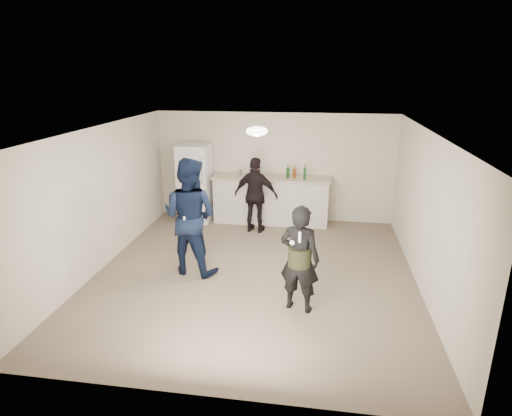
# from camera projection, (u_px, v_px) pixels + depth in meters

# --- Properties ---
(floor) EXTENTS (6.00, 6.00, 0.00)m
(floor) POSITION_uv_depth(u_px,v_px,m) (254.00, 274.00, 7.51)
(floor) COLOR #6B5B4C
(floor) RESTS_ON ground
(ceiling) EXTENTS (6.00, 6.00, 0.00)m
(ceiling) POSITION_uv_depth(u_px,v_px,m) (254.00, 131.00, 6.73)
(ceiling) COLOR silver
(ceiling) RESTS_ON wall_back
(wall_back) EXTENTS (6.00, 0.00, 6.00)m
(wall_back) POSITION_uv_depth(u_px,v_px,m) (274.00, 167.00, 9.94)
(wall_back) COLOR beige
(wall_back) RESTS_ON floor
(wall_front) EXTENTS (6.00, 0.00, 6.00)m
(wall_front) POSITION_uv_depth(u_px,v_px,m) (208.00, 296.00, 4.30)
(wall_front) COLOR beige
(wall_front) RESTS_ON floor
(wall_left) EXTENTS (0.00, 6.00, 6.00)m
(wall_left) POSITION_uv_depth(u_px,v_px,m) (100.00, 199.00, 7.51)
(wall_left) COLOR beige
(wall_left) RESTS_ON floor
(wall_right) EXTENTS (0.00, 6.00, 6.00)m
(wall_right) POSITION_uv_depth(u_px,v_px,m) (427.00, 214.00, 6.73)
(wall_right) COLOR beige
(wall_right) RESTS_ON floor
(counter) EXTENTS (2.60, 0.56, 1.05)m
(counter) POSITION_uv_depth(u_px,v_px,m) (271.00, 201.00, 9.86)
(counter) COLOR beige
(counter) RESTS_ON floor
(counter_top) EXTENTS (2.68, 0.64, 0.04)m
(counter_top) POSITION_uv_depth(u_px,v_px,m) (271.00, 178.00, 9.69)
(counter_top) COLOR #B8A88E
(counter_top) RESTS_ON counter
(fridge) EXTENTS (0.70, 0.70, 1.80)m
(fridge) POSITION_uv_depth(u_px,v_px,m) (195.00, 183.00, 9.93)
(fridge) COLOR white
(fridge) RESTS_ON floor
(fridge_handle) EXTENTS (0.02, 0.02, 0.60)m
(fridge_handle) POSITION_uv_depth(u_px,v_px,m) (202.00, 170.00, 9.42)
(fridge_handle) COLOR silver
(fridge_handle) RESTS_ON fridge
(ceiling_dome) EXTENTS (0.36, 0.36, 0.16)m
(ceiling_dome) POSITION_uv_depth(u_px,v_px,m) (257.00, 131.00, 7.03)
(ceiling_dome) COLOR white
(ceiling_dome) RESTS_ON ceiling
(shaker) EXTENTS (0.08, 0.08, 0.17)m
(shaker) POSITION_uv_depth(u_px,v_px,m) (240.00, 173.00, 9.72)
(shaker) COLOR #A9A9AD
(shaker) RESTS_ON counter_top
(man) EXTENTS (1.13, 0.97, 2.04)m
(man) POSITION_uv_depth(u_px,v_px,m) (190.00, 216.00, 7.31)
(man) COLOR #102044
(man) RESTS_ON floor
(woman) EXTENTS (0.67, 0.53, 1.63)m
(woman) POSITION_uv_depth(u_px,v_px,m) (300.00, 259.00, 6.17)
(woman) COLOR black
(woman) RESTS_ON floor
(camo_shorts) EXTENTS (0.34, 0.34, 0.28)m
(camo_shorts) POSITION_uv_depth(u_px,v_px,m) (300.00, 256.00, 6.16)
(camo_shorts) COLOR #2F3618
(camo_shorts) RESTS_ON woman
(spectator) EXTENTS (1.02, 0.54, 1.65)m
(spectator) POSITION_uv_depth(u_px,v_px,m) (256.00, 195.00, 9.21)
(spectator) COLOR black
(spectator) RESTS_ON floor
(remote_man) EXTENTS (0.04, 0.04, 0.15)m
(remote_man) POSITION_uv_depth(u_px,v_px,m) (185.00, 220.00, 7.04)
(remote_man) COLOR white
(remote_man) RESTS_ON man
(nunchuk_man) EXTENTS (0.07, 0.07, 0.07)m
(nunchuk_man) POSITION_uv_depth(u_px,v_px,m) (192.00, 224.00, 7.07)
(nunchuk_man) COLOR silver
(nunchuk_man) RESTS_ON man
(remote_woman) EXTENTS (0.04, 0.04, 0.15)m
(remote_woman) POSITION_uv_depth(u_px,v_px,m) (300.00, 237.00, 5.80)
(remote_woman) COLOR silver
(remote_woman) RESTS_ON woman
(nunchuk_woman) EXTENTS (0.07, 0.07, 0.07)m
(nunchuk_woman) POSITION_uv_depth(u_px,v_px,m) (292.00, 243.00, 5.87)
(nunchuk_woman) COLOR white
(nunchuk_woman) RESTS_ON woman
(bottle_cluster) EXTENTS (1.16, 0.30, 0.27)m
(bottle_cluster) POSITION_uv_depth(u_px,v_px,m) (281.00, 173.00, 9.62)
(bottle_cluster) COLOR #133F12
(bottle_cluster) RESTS_ON counter_top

